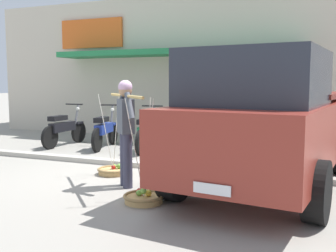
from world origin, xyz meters
TOP-DOWN VIEW (x-y plane):
  - ground_plane at (0.00, 0.00)m, footprint 90.00×90.00m
  - sidewalk_curb at (0.00, 0.70)m, footprint 20.00×0.24m
  - fruit_vendor at (0.45, -0.72)m, footprint 1.30×1.37m
  - fruit_basket_left_side at (1.08, -1.38)m, footprint 0.57×0.57m
  - fruit_basket_right_side at (-0.19, -0.04)m, footprint 0.57×0.57m
  - motorcycle_nearest_shop at (-3.04, 2.32)m, footprint 0.54×1.82m
  - motorcycle_second_in_row at (-1.85, 2.40)m, footprint 0.60×1.79m
  - motorcycle_third_in_row at (-0.68, 2.44)m, footprint 0.54×1.81m
  - motorcycle_end_of_row at (0.58, 2.58)m, footprint 0.54×1.81m
  - parked_truck at (2.53, 0.09)m, footprint 2.57×4.89m
  - storefront_building at (-0.78, 7.27)m, footprint 13.00×6.00m
  - wooden_crate at (1.60, 2.27)m, footprint 0.44×0.36m

SIDE VIEW (x-z plane):
  - ground_plane at x=0.00m, z-range 0.00..0.00m
  - sidewalk_curb at x=0.00m, z-range 0.00..0.10m
  - fruit_basket_right_side at x=-0.19m, z-range -0.65..0.80m
  - fruit_basket_left_side at x=1.08m, z-range -0.65..0.81m
  - wooden_crate at x=1.60m, z-range 0.00..0.32m
  - motorcycle_nearest_shop at x=-3.04m, z-range -0.09..1.00m
  - motorcycle_second_in_row at x=-1.85m, z-range -0.09..1.00m
  - motorcycle_third_in_row at x=-0.68m, z-range -0.09..1.00m
  - motorcycle_end_of_row at x=0.58m, z-range -0.09..1.00m
  - fruit_vendor at x=0.45m, z-range 0.13..1.83m
  - parked_truck at x=2.53m, z-range -0.02..2.08m
  - storefront_building at x=-0.78m, z-range 0.00..4.20m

